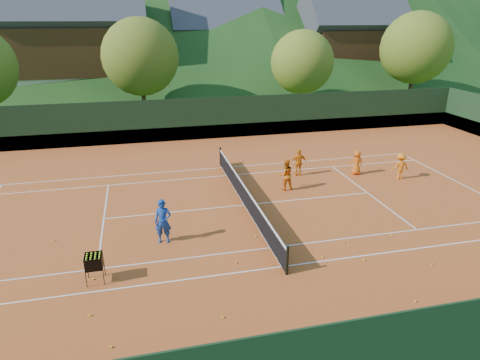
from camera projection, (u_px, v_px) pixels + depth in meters
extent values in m
plane|color=#294B17|center=(245.00, 205.00, 20.21)|extent=(400.00, 400.00, 0.00)
cube|color=#B94E1E|center=(245.00, 205.00, 20.21)|extent=(40.00, 24.00, 0.02)
imported|color=navy|center=(163.00, 221.00, 16.58)|extent=(0.72, 0.54, 1.79)
imported|color=orange|center=(286.00, 175.00, 21.72)|extent=(0.80, 0.62, 1.63)
imported|color=orange|center=(299.00, 162.00, 23.71)|extent=(0.91, 0.42, 1.53)
imported|color=orange|center=(357.00, 163.00, 23.89)|extent=(0.69, 0.46, 1.39)
imported|color=orange|center=(400.00, 166.00, 23.23)|extent=(0.97, 0.60, 1.45)
sphere|color=yellow|center=(347.00, 201.00, 20.52)|extent=(0.07, 0.07, 0.07)
sphere|color=yellow|center=(373.00, 319.00, 12.53)|extent=(0.07, 0.07, 0.07)
sphere|color=yellow|center=(54.00, 240.00, 16.95)|extent=(0.07, 0.07, 0.07)
sphere|color=yellow|center=(349.00, 246.00, 16.51)|extent=(0.07, 0.07, 0.07)
sphere|color=yellow|center=(93.00, 279.00, 14.45)|extent=(0.07, 0.07, 0.07)
sphere|color=yellow|center=(111.00, 347.00, 11.48)|extent=(0.07, 0.07, 0.07)
sphere|color=yellow|center=(391.00, 235.00, 17.32)|extent=(0.07, 0.07, 0.07)
sphere|color=yellow|center=(322.00, 257.00, 15.78)|extent=(0.07, 0.07, 0.07)
sphere|color=yellow|center=(236.00, 262.00, 15.42)|extent=(0.07, 0.07, 0.07)
sphere|color=yellow|center=(223.00, 317.00, 12.61)|extent=(0.07, 0.07, 0.07)
sphere|color=yellow|center=(416.00, 301.00, 13.32)|extent=(0.07, 0.07, 0.07)
sphere|color=yellow|center=(277.00, 259.00, 15.65)|extent=(0.07, 0.07, 0.07)
sphere|color=yellow|center=(257.00, 217.00, 18.89)|extent=(0.07, 0.07, 0.07)
sphere|color=yellow|center=(256.00, 236.00, 17.26)|extent=(0.07, 0.07, 0.07)
sphere|color=yellow|center=(364.00, 260.00, 15.59)|extent=(0.07, 0.07, 0.07)
sphere|color=yellow|center=(298.00, 241.00, 16.92)|extent=(0.07, 0.07, 0.07)
sphere|color=yellow|center=(432.00, 264.00, 15.30)|extent=(0.07, 0.07, 0.07)
sphere|color=yellow|center=(289.00, 238.00, 17.12)|extent=(0.07, 0.07, 0.07)
sphere|color=yellow|center=(90.00, 315.00, 12.70)|extent=(0.07, 0.07, 0.07)
cube|color=white|center=(461.00, 184.00, 22.78)|extent=(0.06, 10.97, 0.00)
cube|color=white|center=(282.00, 267.00, 15.22)|extent=(23.77, 0.06, 0.00)
cube|color=white|center=(222.00, 168.00, 25.18)|extent=(23.77, 0.06, 0.00)
cube|color=silver|center=(270.00, 248.00, 16.46)|extent=(23.77, 0.06, 0.00)
cube|color=white|center=(227.00, 175.00, 23.94)|extent=(23.77, 0.06, 0.00)
cube|color=white|center=(104.00, 219.00, 18.81)|extent=(0.06, 8.23, 0.00)
cube|color=white|center=(367.00, 193.00, 21.59)|extent=(0.06, 8.23, 0.00)
cube|color=white|center=(245.00, 205.00, 20.20)|extent=(12.80, 0.06, 0.00)
cube|color=white|center=(245.00, 205.00, 20.20)|extent=(0.06, 10.97, 0.00)
cube|color=black|center=(245.00, 196.00, 20.04)|extent=(0.03, 11.97, 0.90)
cube|color=white|center=(245.00, 187.00, 19.87)|extent=(0.05, 11.97, 0.06)
cylinder|color=black|center=(287.00, 261.00, 14.57)|extent=(0.10, 0.10, 1.10)
cylinder|color=black|center=(220.00, 156.00, 25.44)|extent=(0.10, 0.10, 1.10)
cube|color=black|center=(204.00, 119.00, 30.56)|extent=(40.00, 0.05, 3.00)
cube|color=#1A5C26|center=(205.00, 132.00, 30.92)|extent=(40.40, 0.05, 1.00)
cylinder|color=black|center=(86.00, 280.00, 13.98)|extent=(0.02, 0.02, 0.55)
cylinder|color=black|center=(104.00, 278.00, 14.10)|extent=(0.02, 0.02, 0.55)
cylinder|color=black|center=(88.00, 271.00, 14.48)|extent=(0.02, 0.02, 0.55)
cylinder|color=black|center=(105.00, 269.00, 14.60)|extent=(0.02, 0.02, 0.55)
cube|color=black|center=(95.00, 267.00, 14.19)|extent=(0.55, 0.55, 0.02)
cube|color=black|center=(93.00, 266.00, 13.86)|extent=(0.55, 0.02, 0.45)
cube|color=black|center=(94.00, 257.00, 14.36)|extent=(0.55, 0.02, 0.45)
cube|color=black|center=(85.00, 262.00, 14.05)|extent=(0.02, 0.55, 0.45)
cube|color=black|center=(102.00, 260.00, 14.17)|extent=(0.02, 0.55, 0.45)
sphere|color=#CCE526|center=(86.00, 260.00, 13.81)|extent=(0.07, 0.07, 0.07)
sphere|color=#CCE526|center=(86.00, 258.00, 13.93)|extent=(0.07, 0.07, 0.07)
sphere|color=#CCE526|center=(87.00, 256.00, 14.06)|extent=(0.07, 0.07, 0.07)
sphere|color=#CCE526|center=(87.00, 254.00, 14.18)|extent=(0.07, 0.07, 0.07)
sphere|color=#CCE526|center=(90.00, 260.00, 13.84)|extent=(0.07, 0.07, 0.07)
sphere|color=#CCE526|center=(91.00, 258.00, 13.96)|extent=(0.07, 0.07, 0.07)
sphere|color=#CCE526|center=(91.00, 255.00, 14.09)|extent=(0.07, 0.07, 0.07)
sphere|color=#CCE526|center=(91.00, 253.00, 14.21)|extent=(0.07, 0.07, 0.07)
sphere|color=#CCE526|center=(95.00, 259.00, 13.87)|extent=(0.07, 0.07, 0.07)
sphere|color=#CCE526|center=(95.00, 257.00, 13.99)|extent=(0.07, 0.07, 0.07)
sphere|color=#CCE526|center=(95.00, 255.00, 14.12)|extent=(0.07, 0.07, 0.07)
sphere|color=#CCE526|center=(96.00, 253.00, 14.24)|extent=(0.07, 0.07, 0.07)
sphere|color=#CCE526|center=(99.00, 259.00, 13.90)|extent=(0.07, 0.07, 0.07)
sphere|color=#CCE526|center=(99.00, 257.00, 14.02)|extent=(0.07, 0.07, 0.07)
sphere|color=#CCE526|center=(100.00, 254.00, 14.15)|extent=(0.07, 0.07, 0.07)
sphere|color=#CCE526|center=(100.00, 252.00, 14.27)|extent=(0.07, 0.07, 0.07)
cube|color=beige|center=(83.00, 87.00, 44.77)|extent=(12.00, 9.00, 2.88)
cube|color=#39220F|center=(78.00, 50.00, 43.45)|extent=(12.24, 9.18, 4.48)
cube|color=#3E3E45|center=(74.00, 21.00, 42.43)|extent=(13.80, 9.93, 9.93)
cube|color=beige|center=(225.00, 79.00, 51.94)|extent=(11.00, 8.00, 2.52)
cube|color=#331D0E|center=(225.00, 51.00, 50.78)|extent=(11.22, 8.16, 3.92)
cube|color=#404048|center=(224.00, 28.00, 49.87)|extent=(12.65, 8.82, 8.82)
cube|color=beige|center=(346.00, 79.00, 51.31)|extent=(10.00, 8.00, 2.70)
cube|color=#391F0F|center=(348.00, 49.00, 50.07)|extent=(10.20, 8.16, 4.20)
cube|color=#3E3E46|center=(350.00, 24.00, 49.11)|extent=(11.50, 8.82, 8.82)
cylinder|color=#412A1A|center=(144.00, 102.00, 36.99)|extent=(0.36, 0.36, 2.88)
sphere|color=#4C6A1C|center=(140.00, 57.00, 35.64)|extent=(6.40, 6.40, 6.40)
cylinder|color=#3F2919|center=(300.00, 99.00, 39.18)|extent=(0.36, 0.36, 2.52)
sphere|color=#51731E|center=(302.00, 62.00, 38.00)|extent=(5.60, 5.60, 5.60)
cylinder|color=#402819|center=(410.00, 90.00, 42.60)|extent=(0.36, 0.36, 3.06)
sphere|color=#4B6C1D|center=(416.00, 48.00, 41.17)|extent=(6.80, 6.80, 6.80)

